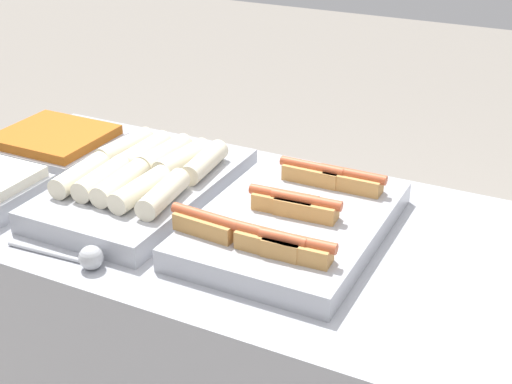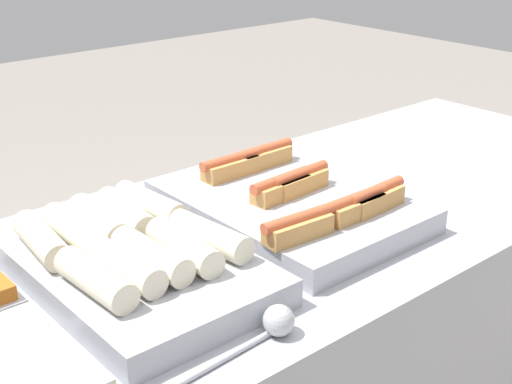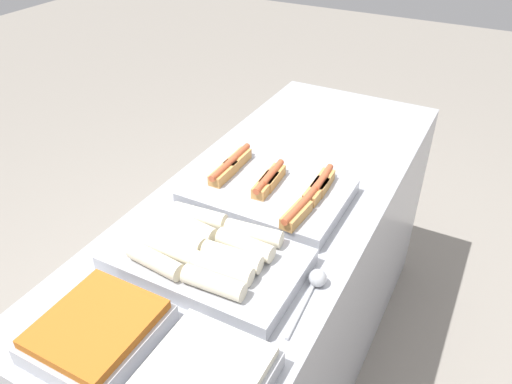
# 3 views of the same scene
# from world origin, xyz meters

# --- Properties ---
(tray_hotdogs) EXTENTS (0.38, 0.51, 0.10)m
(tray_hotdogs) POSITION_xyz_m (-0.05, -0.00, 0.98)
(tray_hotdogs) COLOR #A8AAB2
(tray_hotdogs) RESTS_ON counter
(tray_wraps) EXTENTS (0.32, 0.53, 0.10)m
(tray_wraps) POSITION_xyz_m (-0.43, 0.00, 0.98)
(tray_wraps) COLOR #A8AAB2
(tray_wraps) RESTS_ON counter
(serving_spoon_near) EXTENTS (0.23, 0.05, 0.05)m
(serving_spoon_near) POSITION_xyz_m (-0.36, -0.30, 0.97)
(serving_spoon_near) COLOR #B2B5BA
(serving_spoon_near) RESTS_ON counter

